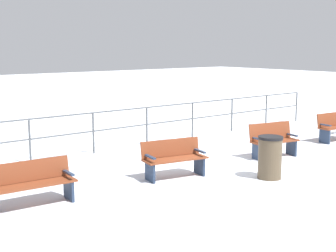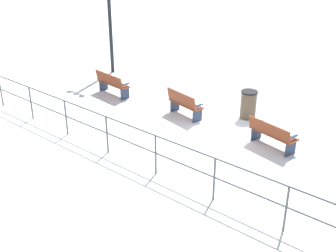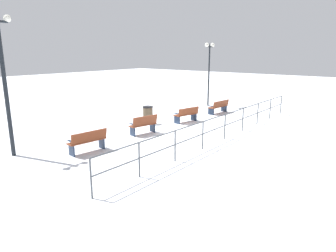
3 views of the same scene
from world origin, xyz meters
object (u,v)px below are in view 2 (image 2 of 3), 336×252
at_px(bench_second, 272,134).
at_px(bench_fourth, 112,83).
at_px(bench_third, 184,104).
at_px(trash_bin, 248,104).

height_order(bench_second, bench_fourth, bench_fourth).
relative_size(bench_second, bench_third, 1.08).
xyz_separation_m(bench_second, bench_fourth, (-0.03, 6.63, 0.03)).
bearing_deg(bench_second, trash_bin, 60.20).
distance_m(bench_second, trash_bin, 2.14).
bearing_deg(bench_second, bench_third, 99.31).
distance_m(bench_third, trash_bin, 2.14).
bearing_deg(bench_fourth, trash_bin, -67.78).
height_order(bench_fourth, trash_bin, trash_bin).
bearing_deg(bench_third, bench_fourth, 104.16).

